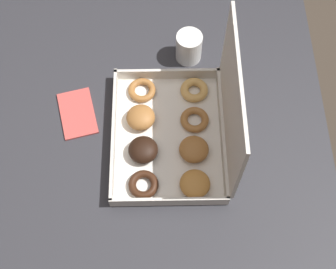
{
  "coord_description": "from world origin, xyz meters",
  "views": [
    {
      "loc": [
        0.55,
        0.07,
        1.89
      ],
      "look_at": [
        0.0,
        0.08,
        0.8
      ],
      "focal_mm": 50.0,
      "sensor_mm": 36.0,
      "label": 1
    }
  ],
  "objects": [
    {
      "name": "donut_box",
      "position": [
        0.01,
        0.11,
        0.83
      ],
      "size": [
        0.38,
        0.3,
        0.31
      ],
      "color": "silver",
      "rests_on": "dining_table"
    },
    {
      "name": "dining_table",
      "position": [
        0.0,
        0.0,
        0.68
      ],
      "size": [
        1.13,
        1.01,
        0.78
      ],
      "color": "#2D2D33",
      "rests_on": "ground_plane"
    },
    {
      "name": "coffee_mug",
      "position": [
        -0.26,
        0.14,
        0.82
      ],
      "size": [
        0.07,
        0.07,
        0.09
      ],
      "color": "white",
      "rests_on": "dining_table"
    },
    {
      "name": "paper_napkin",
      "position": [
        -0.07,
        -0.17,
        0.78
      ],
      "size": [
        0.16,
        0.12,
        0.01
      ],
      "color": "#CC4C47",
      "rests_on": "dining_table"
    },
    {
      "name": "ground_plane",
      "position": [
        0.0,
        0.0,
        0.0
      ],
      "size": [
        8.0,
        8.0,
        0.0
      ],
      "primitive_type": "plane",
      "color": "#42382D"
    }
  ]
}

